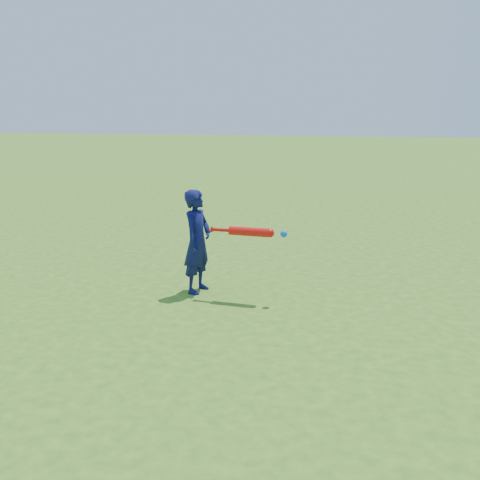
{
  "coord_description": "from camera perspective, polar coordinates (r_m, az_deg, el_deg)",
  "views": [
    {
      "loc": [
        1.15,
        -5.3,
        2.02
      ],
      "look_at": [
        -0.13,
        0.25,
        0.64
      ],
      "focal_mm": 40.0,
      "sensor_mm": 36.0,
      "label": 1
    }
  ],
  "objects": [
    {
      "name": "bat_swing",
      "position": [
        5.74,
        1.4,
        0.86
      ],
      "size": [
        0.85,
        0.12,
        0.1
      ],
      "rotation": [
        0.0,
        0.0,
        -0.06
      ],
      "color": "red",
      "rests_on": "ground"
    },
    {
      "name": "ground",
      "position": [
        5.79,
        0.72,
        -6.79
      ],
      "size": [
        80.0,
        80.0,
        0.0
      ],
      "primitive_type": "plane",
      "color": "#3A6E1A",
      "rests_on": "ground"
    },
    {
      "name": "child",
      "position": [
        6.03,
        -4.56,
        -0.16
      ],
      "size": [
        0.36,
        0.47,
        1.18
      ],
      "primitive_type": "imported",
      "rotation": [
        0.0,
        0.0,
        1.38
      ],
      "color": "#0F1247",
      "rests_on": "ground"
    }
  ]
}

